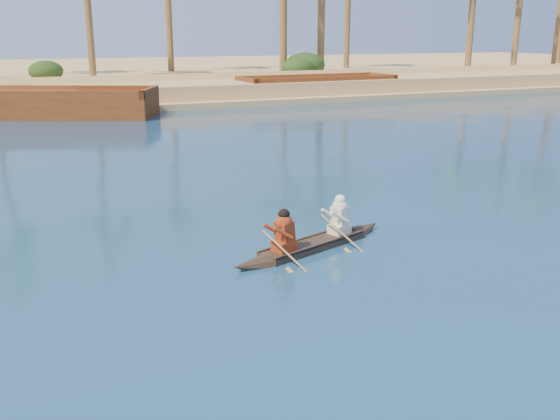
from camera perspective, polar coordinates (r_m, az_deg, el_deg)
name	(u,v)px	position (r m, az deg, el deg)	size (l,w,h in m)	color
ground	(258,207)	(16.45, -2.03, 0.24)	(160.00, 160.00, 0.00)	#0C274E
sandy_embankment	(70,77)	(62.01, -18.68, 11.41)	(150.00, 51.00, 1.50)	tan
shrub_cluster	(92,81)	(46.71, -16.84, 11.20)	(100.00, 6.00, 2.40)	#243C15
canoe	(313,238)	(13.25, 3.01, -2.60)	(4.27, 1.94, 1.19)	#3B2B20
barge_mid	(53,105)	(37.00, -20.07, 9.02)	(11.56, 8.00, 1.84)	brown
barge_right	(317,89)	(45.22, 3.44, 11.00)	(11.19, 3.93, 1.85)	brown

